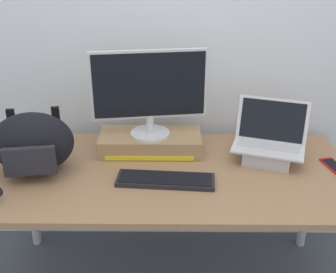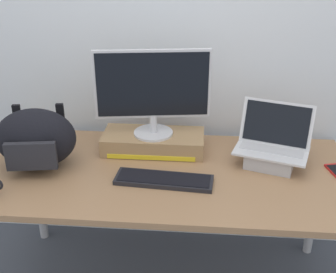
{
  "view_description": "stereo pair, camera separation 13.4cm",
  "coord_description": "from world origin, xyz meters",
  "px_view_note": "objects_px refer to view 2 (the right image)",
  "views": [
    {
      "loc": [
        0.02,
        -1.77,
        1.75
      ],
      "look_at": [
        0.0,
        0.0,
        0.9
      ],
      "focal_mm": 46.52,
      "sensor_mm": 36.0,
      "label": 1
    },
    {
      "loc": [
        0.15,
        -1.76,
        1.75
      ],
      "look_at": [
        0.0,
        0.0,
        0.9
      ],
      "focal_mm": 46.52,
      "sensor_mm": 36.0,
      "label": 2
    }
  ],
  "objects_px": {
    "toner_box_yellow": "(153,142)",
    "open_laptop": "(272,152)",
    "desktop_monitor": "(153,91)",
    "external_keyboard": "(164,180)",
    "messenger_backpack": "(36,139)",
    "plush_toy": "(47,135)"
  },
  "relations": [
    {
      "from": "toner_box_yellow",
      "to": "open_laptop",
      "type": "relative_size",
      "value": 1.31
    },
    {
      "from": "desktop_monitor",
      "to": "toner_box_yellow",
      "type": "bearing_deg",
      "value": 92.9
    },
    {
      "from": "desktop_monitor",
      "to": "external_keyboard",
      "type": "xyz_separation_m",
      "value": [
        0.08,
        -0.3,
        -0.31
      ]
    },
    {
      "from": "desktop_monitor",
      "to": "open_laptop",
      "type": "distance_m",
      "value": 0.64
    },
    {
      "from": "messenger_backpack",
      "to": "plush_toy",
      "type": "bearing_deg",
      "value": 89.49
    },
    {
      "from": "toner_box_yellow",
      "to": "plush_toy",
      "type": "distance_m",
      "value": 0.56
    },
    {
      "from": "external_keyboard",
      "to": "messenger_backpack",
      "type": "relative_size",
      "value": 1.12
    },
    {
      "from": "toner_box_yellow",
      "to": "plush_toy",
      "type": "xyz_separation_m",
      "value": [
        -0.56,
        0.0,
        0.01
      ]
    },
    {
      "from": "toner_box_yellow",
      "to": "plush_toy",
      "type": "relative_size",
      "value": 4.46
    },
    {
      "from": "messenger_backpack",
      "to": "external_keyboard",
      "type": "bearing_deg",
      "value": -17.65
    },
    {
      "from": "open_laptop",
      "to": "messenger_backpack",
      "type": "xyz_separation_m",
      "value": [
        -1.11,
        -0.12,
        0.08
      ]
    },
    {
      "from": "messenger_backpack",
      "to": "plush_toy",
      "type": "height_order",
      "value": "messenger_backpack"
    },
    {
      "from": "toner_box_yellow",
      "to": "external_keyboard",
      "type": "xyz_separation_m",
      "value": [
        0.08,
        -0.31,
        -0.03
      ]
    },
    {
      "from": "desktop_monitor",
      "to": "plush_toy",
      "type": "relative_size",
      "value": 4.87
    },
    {
      "from": "open_laptop",
      "to": "external_keyboard",
      "type": "xyz_separation_m",
      "value": [
        -0.5,
        -0.21,
        -0.05
      ]
    },
    {
      "from": "open_laptop",
      "to": "external_keyboard",
      "type": "relative_size",
      "value": 0.87
    },
    {
      "from": "external_keyboard",
      "to": "open_laptop",
      "type": "bearing_deg",
      "value": 27.76
    },
    {
      "from": "open_laptop",
      "to": "messenger_backpack",
      "type": "bearing_deg",
      "value": -156.43
    },
    {
      "from": "open_laptop",
      "to": "desktop_monitor",
      "type": "bearing_deg",
      "value": -171.42
    },
    {
      "from": "open_laptop",
      "to": "plush_toy",
      "type": "height_order",
      "value": "open_laptop"
    },
    {
      "from": "toner_box_yellow",
      "to": "open_laptop",
      "type": "bearing_deg",
      "value": -8.9
    },
    {
      "from": "toner_box_yellow",
      "to": "external_keyboard",
      "type": "bearing_deg",
      "value": -74.99
    }
  ]
}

